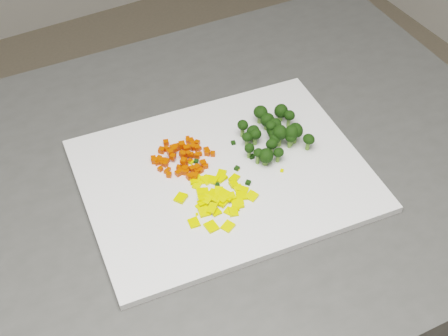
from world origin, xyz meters
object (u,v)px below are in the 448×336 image
cutting_board (224,175)px  broccoli_pile (274,129)px  pepper_pile (216,197)px  counter_block (204,320)px  carrot_pile (183,153)px

cutting_board → broccoli_pile: bearing=12.1°
pepper_pile → broccoli_pile: bearing=24.9°
counter_block → cutting_board: (0.03, -0.03, 0.46)m
pepper_pile → broccoli_pile: size_ratio=0.97×
counter_block → pepper_pile: bearing=-95.2°
cutting_board → pepper_pile: (-0.04, -0.04, 0.01)m
pepper_pile → carrot_pile: bearing=91.8°
carrot_pile → counter_block: bearing=-71.5°
broccoli_pile → pepper_pile: bearing=-155.1°
carrot_pile → pepper_pile: bearing=-88.2°
pepper_pile → cutting_board: bearing=48.7°
counter_block → cutting_board: bearing=-41.6°
cutting_board → pepper_pile: size_ratio=3.88×
broccoli_pile → cutting_board: bearing=-167.9°
counter_block → cutting_board: 0.46m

